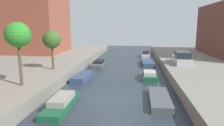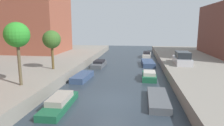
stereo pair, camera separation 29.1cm
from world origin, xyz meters
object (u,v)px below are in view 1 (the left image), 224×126
street_tree_2 (18,36)px  moored_boat_right_2 (160,99)px  moored_boat_left_3 (83,77)px  moored_boat_right_4 (147,63)px  moored_boat_left_4 (99,64)px  moored_boat_right_5 (146,55)px  parked_car (182,59)px  moored_boat_left_2 (61,103)px  moored_boat_right_3 (149,76)px  street_tree_3 (52,40)px

street_tree_2 → moored_boat_right_2: 11.44m
moored_boat_left_3 → moored_boat_right_4: 11.35m
moored_boat_left_4 → moored_boat_right_2: moored_boat_left_4 is taller
moored_boat_right_5 → moored_boat_right_2: bearing=-90.0°
parked_car → moored_boat_right_4: size_ratio=0.97×
street_tree_2 → moored_boat_left_2: size_ratio=1.06×
moored_boat_right_3 → street_tree_2: bearing=-146.1°
moored_boat_right_4 → moored_boat_left_4: bearing=-163.6°
moored_boat_left_4 → moored_boat_right_2: size_ratio=0.85×
moored_boat_left_2 → moored_boat_right_3: bearing=52.4°
parked_car → moored_boat_left_2: size_ratio=0.97×
street_tree_3 → moored_boat_left_2: size_ratio=0.90×
parked_car → moored_boat_right_2: size_ratio=0.98×
moored_boat_right_2 → moored_boat_left_2: bearing=-164.7°
street_tree_3 → moored_boat_left_4: (3.65, 6.66, -3.73)m
parked_car → moored_boat_right_2: (-3.75, -10.48, -1.38)m
parked_car → moored_boat_left_3: bearing=-155.3°
moored_boat_right_5 → moored_boat_left_4: bearing=-126.3°
moored_boat_left_3 → moored_boat_left_4: moored_boat_left_4 is taller
parked_car → moored_boat_left_4: parked_car is taller
street_tree_2 → moored_boat_right_2: bearing=1.6°
moored_boat_left_3 → street_tree_2: bearing=-119.5°
moored_boat_right_4 → moored_boat_right_5: bearing=89.1°
moored_boat_left_3 → moored_boat_left_4: size_ratio=1.01×
moored_boat_right_2 → moored_boat_right_4: (-0.13, 14.28, 0.05)m
moored_boat_right_2 → street_tree_2: bearing=-178.4°
moored_boat_right_2 → moored_boat_right_5: size_ratio=1.11×
moored_boat_left_2 → parked_car: bearing=49.6°
moored_boat_left_2 → moored_boat_right_2: size_ratio=1.01×
moored_boat_right_4 → moored_boat_right_3: bearing=-91.4°
moored_boat_left_3 → street_tree_3: bearing=176.1°
moored_boat_left_3 → moored_boat_right_2: moored_boat_left_3 is taller
street_tree_2 → moored_boat_left_3: bearing=60.5°
moored_boat_right_5 → moored_boat_right_4: bearing=-90.9°
parked_car → moored_boat_left_2: 16.27m
moored_boat_left_3 → moored_boat_right_3: 7.00m
moored_boat_left_3 → moored_boat_left_4: 6.89m
parked_car → moored_boat_right_2: 11.22m
street_tree_2 → street_tree_3: street_tree_2 is taller
street_tree_3 → parked_car: bearing=18.7°
street_tree_2 → moored_boat_left_3: (3.24, 5.74, -4.53)m
moored_boat_left_2 → moored_boat_right_5: size_ratio=1.12×
street_tree_2 → parked_car: 18.14m
street_tree_3 → moored_boat_left_2: street_tree_3 is taller
moored_boat_left_2 → moored_boat_right_3: (6.45, 8.38, 0.03)m
moored_boat_left_3 → moored_boat_right_2: (7.24, -5.44, -0.04)m
moored_boat_left_3 → moored_boat_right_4: bearing=51.2°
parked_car → moored_boat_right_5: (-3.76, 11.11, -1.18)m
moored_boat_right_4 → moored_boat_right_5: size_ratio=1.12×
moored_boat_left_2 → moored_boat_right_4: moored_boat_left_2 is taller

